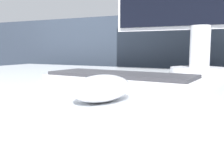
# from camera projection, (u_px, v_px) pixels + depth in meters

# --- Properties ---
(partition_panel) EXTENTS (5.00, 0.03, 1.01)m
(partition_panel) POSITION_uv_depth(u_px,v_px,m) (197.00, 127.00, 1.16)
(partition_panel) COLOR #333D4C
(partition_panel) RESTS_ON ground_plane
(computer_mouse_near) EXTENTS (0.09, 0.13, 0.04)m
(computer_mouse_near) POSITION_uv_depth(u_px,v_px,m) (102.00, 88.00, 0.40)
(computer_mouse_near) COLOR white
(computer_mouse_near) RESTS_ON desk
(keyboard) EXTENTS (0.38, 0.16, 0.02)m
(keyboard) POSITION_uv_depth(u_px,v_px,m) (120.00, 78.00, 0.61)
(keyboard) COLOR silver
(keyboard) RESTS_ON desk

